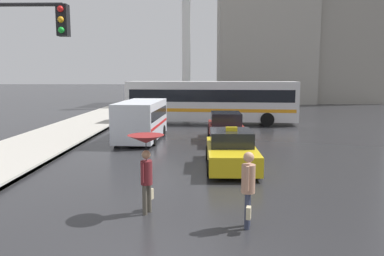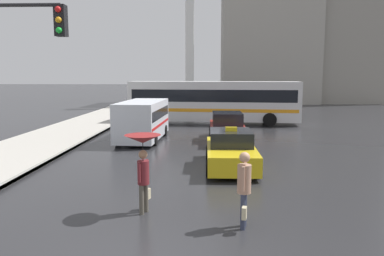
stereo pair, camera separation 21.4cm
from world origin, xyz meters
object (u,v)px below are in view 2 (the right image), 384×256
(city_bus, at_px, (214,100))
(pedestrian_with_umbrella, at_px, (143,153))
(sedan_red, at_px, (227,128))
(monument_cross, at_px, (190,17))
(taxi, at_px, (231,151))
(ambulance_van, at_px, (143,119))
(pedestrian_man, at_px, (244,184))

(city_bus, distance_m, pedestrian_with_umbrella, 18.51)
(pedestrian_with_umbrella, bearing_deg, city_bus, 15.46)
(sedan_red, xyz_separation_m, monument_cross, (-2.97, 22.12, 9.16))
(pedestrian_with_umbrella, bearing_deg, monument_cross, 22.57)
(taxi, xyz_separation_m, ambulance_van, (-4.41, 6.05, 0.54))
(ambulance_van, height_order, pedestrian_with_umbrella, ambulance_van)
(pedestrian_man, bearing_deg, taxi, -167.60)
(city_bus, bearing_deg, sedan_red, -170.23)
(pedestrian_with_umbrella, height_order, monument_cross, monument_cross)
(pedestrian_man, height_order, monument_cross, monument_cross)
(ambulance_van, bearing_deg, taxi, 129.23)
(taxi, relative_size, sedan_red, 0.91)
(sedan_red, relative_size, pedestrian_with_umbrella, 2.31)
(taxi, height_order, sedan_red, taxi)
(sedan_red, height_order, pedestrian_with_umbrella, pedestrian_with_umbrella)
(taxi, distance_m, ambulance_van, 7.51)
(pedestrian_with_umbrella, distance_m, monument_cross, 34.03)
(taxi, height_order, pedestrian_with_umbrella, pedestrian_with_umbrella)
(sedan_red, bearing_deg, taxi, 88.09)
(monument_cross, bearing_deg, pedestrian_with_umbrella, -89.62)
(monument_cross, bearing_deg, ambulance_van, -94.26)
(pedestrian_man, xyz_separation_m, monument_cross, (-2.69, 33.88, 8.81))
(taxi, height_order, pedestrian_man, pedestrian_man)
(sedan_red, height_order, monument_cross, monument_cross)
(monument_cross, bearing_deg, pedestrian_man, -85.46)
(ambulance_van, xyz_separation_m, pedestrian_man, (4.33, -11.87, -0.14))
(ambulance_van, relative_size, monument_cross, 0.31)
(ambulance_van, bearing_deg, pedestrian_man, 113.15)
(ambulance_van, distance_m, city_bus, 8.42)
(ambulance_van, distance_m, pedestrian_man, 12.64)
(taxi, xyz_separation_m, monument_cross, (-2.78, 28.05, 9.21))
(monument_cross, bearing_deg, taxi, -84.35)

